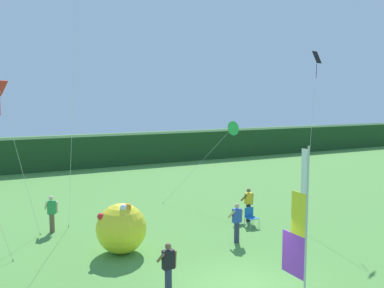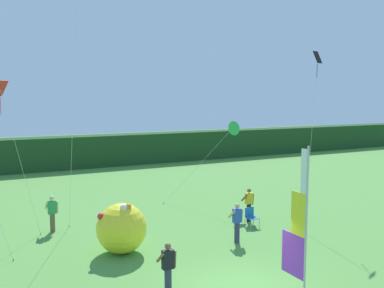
{
  "view_description": "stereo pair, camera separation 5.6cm",
  "coord_description": "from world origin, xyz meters",
  "px_view_note": "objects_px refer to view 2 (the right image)",
  "views": [
    {
      "loc": [
        -7.27,
        -10.58,
        6.01
      ],
      "look_at": [
        -0.58,
        2.36,
        4.42
      ],
      "focal_mm": 39.74,
      "sensor_mm": 36.0,
      "label": 1
    },
    {
      "loc": [
        -7.22,
        -10.61,
        6.01
      ],
      "look_at": [
        -0.58,
        2.36,
        4.42
      ],
      "focal_mm": 39.74,
      "sensor_mm": 36.0,
      "label": 2
    }
  ],
  "objects_px": {
    "person_far_left": "(52,213)",
    "inflatable_balloon": "(122,228)",
    "person_near_banner": "(249,204)",
    "person_far_right": "(237,222)",
    "kite_green_delta_0": "(232,129)",
    "kite_red_diamond_2": "(2,99)",
    "person_mid_field": "(168,267)",
    "folding_chair": "(251,216)",
    "banner_flag": "(299,231)",
    "kite_black_diamond_3": "(316,72)"
  },
  "relations": [
    {
      "from": "person_far_left",
      "to": "inflatable_balloon",
      "type": "height_order",
      "value": "inflatable_balloon"
    },
    {
      "from": "person_near_banner",
      "to": "inflatable_balloon",
      "type": "distance_m",
      "value": 6.94
    },
    {
      "from": "person_far_right",
      "to": "kite_green_delta_0",
      "type": "relative_size",
      "value": 0.35
    },
    {
      "from": "kite_red_diamond_2",
      "to": "person_mid_field",
      "type": "bearing_deg",
      "value": -61.02
    },
    {
      "from": "person_mid_field",
      "to": "folding_chair",
      "type": "bearing_deg",
      "value": 36.12
    },
    {
      "from": "person_far_right",
      "to": "kite_red_diamond_2",
      "type": "relative_size",
      "value": 0.25
    },
    {
      "from": "banner_flag",
      "to": "person_far_right",
      "type": "xyz_separation_m",
      "value": [
        1.45,
        5.39,
        -1.37
      ]
    },
    {
      "from": "person_far_right",
      "to": "inflatable_balloon",
      "type": "relative_size",
      "value": 0.82
    },
    {
      "from": "inflatable_balloon",
      "to": "kite_red_diamond_2",
      "type": "xyz_separation_m",
      "value": [
        -3.83,
        3.17,
        5.0
      ]
    },
    {
      "from": "banner_flag",
      "to": "kite_black_diamond_3",
      "type": "relative_size",
      "value": 0.56
    },
    {
      "from": "kite_red_diamond_2",
      "to": "kite_black_diamond_3",
      "type": "height_order",
      "value": "kite_black_diamond_3"
    },
    {
      "from": "kite_green_delta_0",
      "to": "kite_red_diamond_2",
      "type": "distance_m",
      "value": 11.97
    },
    {
      "from": "folding_chair",
      "to": "kite_black_diamond_3",
      "type": "bearing_deg",
      "value": 2.23
    },
    {
      "from": "person_far_left",
      "to": "kite_red_diamond_2",
      "type": "distance_m",
      "value": 5.48
    },
    {
      "from": "banner_flag",
      "to": "inflatable_balloon",
      "type": "height_order",
      "value": "banner_flag"
    },
    {
      "from": "person_mid_field",
      "to": "inflatable_balloon",
      "type": "relative_size",
      "value": 0.81
    },
    {
      "from": "person_mid_field",
      "to": "person_far_right",
      "type": "relative_size",
      "value": 0.98
    },
    {
      "from": "person_far_left",
      "to": "folding_chair",
      "type": "bearing_deg",
      "value": -22.12
    },
    {
      "from": "person_near_banner",
      "to": "kite_red_diamond_2",
      "type": "relative_size",
      "value": 0.24
    },
    {
      "from": "person_near_banner",
      "to": "person_far_left",
      "type": "height_order",
      "value": "person_far_left"
    },
    {
      "from": "person_far_left",
      "to": "kite_green_delta_0",
      "type": "relative_size",
      "value": 0.35
    },
    {
      "from": "inflatable_balloon",
      "to": "kite_green_delta_0",
      "type": "xyz_separation_m",
      "value": [
        7.93,
        4.58,
        3.3
      ]
    },
    {
      "from": "inflatable_balloon",
      "to": "kite_green_delta_0",
      "type": "relative_size",
      "value": 0.43
    },
    {
      "from": "banner_flag",
      "to": "person_near_banner",
      "type": "relative_size",
      "value": 2.88
    },
    {
      "from": "banner_flag",
      "to": "kite_black_diamond_3",
      "type": "distance_m",
      "value": 11.27
    },
    {
      "from": "kite_red_diamond_2",
      "to": "person_near_banner",
      "type": "bearing_deg",
      "value": -10.18
    },
    {
      "from": "person_near_banner",
      "to": "kite_green_delta_0",
      "type": "height_order",
      "value": "kite_green_delta_0"
    },
    {
      "from": "person_near_banner",
      "to": "person_far_right",
      "type": "height_order",
      "value": "person_far_right"
    },
    {
      "from": "inflatable_balloon",
      "to": "folding_chair",
      "type": "relative_size",
      "value": 2.28
    },
    {
      "from": "folding_chair",
      "to": "kite_red_diamond_2",
      "type": "relative_size",
      "value": 0.13
    },
    {
      "from": "person_far_left",
      "to": "kite_green_delta_0",
      "type": "distance_m",
      "value": 10.5
    },
    {
      "from": "person_far_left",
      "to": "folding_chair",
      "type": "xyz_separation_m",
      "value": [
        8.41,
        -3.42,
        -0.37
      ]
    },
    {
      "from": "person_mid_field",
      "to": "inflatable_balloon",
      "type": "bearing_deg",
      "value": 92.41
    },
    {
      "from": "person_far_left",
      "to": "kite_red_diamond_2",
      "type": "relative_size",
      "value": 0.25
    },
    {
      "from": "kite_red_diamond_2",
      "to": "inflatable_balloon",
      "type": "bearing_deg",
      "value": -39.63
    },
    {
      "from": "kite_black_diamond_3",
      "to": "kite_green_delta_0",
      "type": "bearing_deg",
      "value": 121.7
    },
    {
      "from": "person_near_banner",
      "to": "person_far_right",
      "type": "bearing_deg",
      "value": -133.58
    },
    {
      "from": "person_mid_field",
      "to": "kite_red_diamond_2",
      "type": "xyz_separation_m",
      "value": [
        -4.0,
        7.23,
        5.11
      ]
    },
    {
      "from": "person_far_left",
      "to": "kite_green_delta_0",
      "type": "height_order",
      "value": "kite_green_delta_0"
    },
    {
      "from": "kite_green_delta_0",
      "to": "kite_red_diamond_2",
      "type": "bearing_deg",
      "value": -173.19
    },
    {
      "from": "person_far_left",
      "to": "kite_black_diamond_3",
      "type": "relative_size",
      "value": 0.2
    },
    {
      "from": "person_far_right",
      "to": "folding_chair",
      "type": "xyz_separation_m",
      "value": [
        1.79,
        1.55,
        -0.37
      ]
    },
    {
      "from": "inflatable_balloon",
      "to": "kite_red_diamond_2",
      "type": "relative_size",
      "value": 0.3
    },
    {
      "from": "person_far_left",
      "to": "inflatable_balloon",
      "type": "distance_m",
      "value": 4.41
    },
    {
      "from": "folding_chair",
      "to": "kite_green_delta_0",
      "type": "bearing_deg",
      "value": 69.76
    },
    {
      "from": "person_far_right",
      "to": "inflatable_balloon",
      "type": "xyz_separation_m",
      "value": [
        -4.65,
        1.03,
        0.1
      ]
    },
    {
      "from": "person_far_right",
      "to": "folding_chair",
      "type": "height_order",
      "value": "person_far_right"
    },
    {
      "from": "person_far_left",
      "to": "kite_black_diamond_3",
      "type": "bearing_deg",
      "value": -14.85
    },
    {
      "from": "banner_flag",
      "to": "inflatable_balloon",
      "type": "xyz_separation_m",
      "value": [
        -3.2,
        6.42,
        -1.27
      ]
    },
    {
      "from": "person_near_banner",
      "to": "kite_black_diamond_3",
      "type": "xyz_separation_m",
      "value": [
        3.52,
        -0.59,
        6.44
      ]
    }
  ]
}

